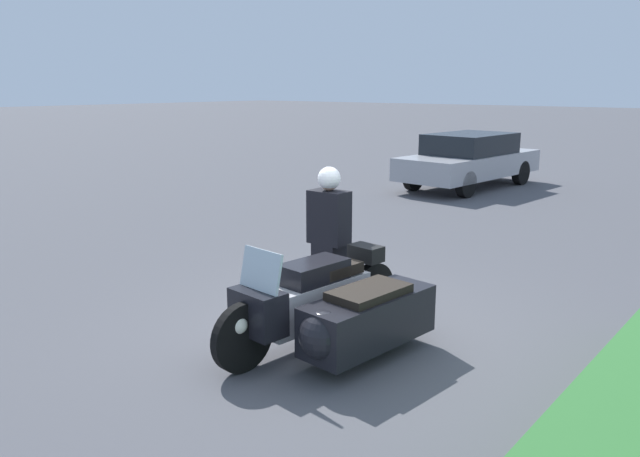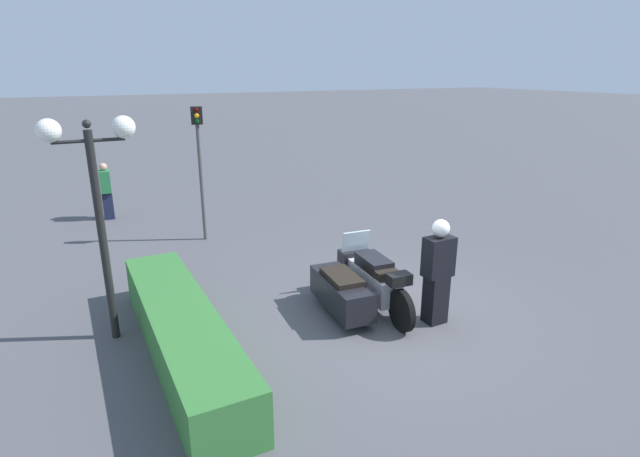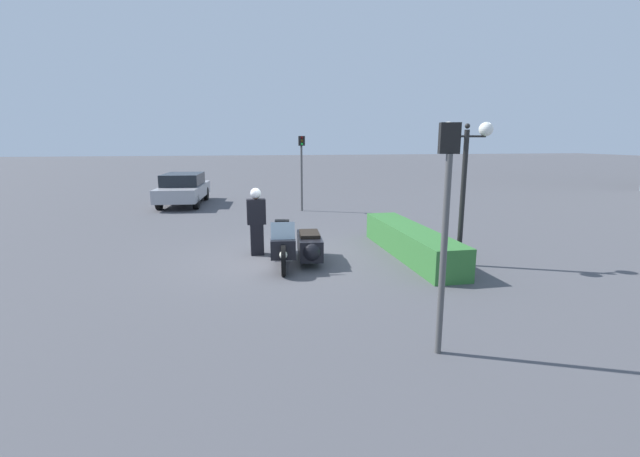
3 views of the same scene
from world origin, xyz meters
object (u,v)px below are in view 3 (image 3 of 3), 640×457
twin_lamp_post (465,157)px  parked_car_background (184,188)px  police_motorcycle (297,245)px  traffic_light_near (446,205)px  officer_rider (256,220)px  hedge_bush_curbside (410,242)px  traffic_light_far (302,162)px

twin_lamp_post → parked_car_background: bearing=-146.7°
police_motorcycle → traffic_light_near: bearing=21.0°
police_motorcycle → officer_rider: 1.47m
hedge_bush_curbside → traffic_light_far: size_ratio=1.51×
traffic_light_near → traffic_light_far: traffic_light_near is taller
police_motorcycle → hedge_bush_curbside: size_ratio=0.55×
traffic_light_far → parked_car_background: size_ratio=0.65×
twin_lamp_post → traffic_light_far: size_ratio=1.07×
traffic_light_far → parked_car_background: traffic_light_far is taller
hedge_bush_curbside → twin_lamp_post: 2.58m
twin_lamp_post → police_motorcycle: bearing=-102.6°
traffic_light_near → parked_car_background: 16.58m
hedge_bush_curbside → twin_lamp_post: (1.02, 0.83, 2.23)m
police_motorcycle → parked_car_background: parked_car_background is taller
hedge_bush_curbside → traffic_light_near: 5.54m
twin_lamp_post → parked_car_background: size_ratio=0.70×
police_motorcycle → parked_car_background: (-10.85, -3.85, 0.30)m
parked_car_background → hedge_bush_curbside: bearing=-142.8°
traffic_light_far → police_motorcycle: bearing=-13.0°
twin_lamp_post → traffic_light_near: 4.72m
twin_lamp_post → officer_rider: bearing=-111.9°
twin_lamp_post → parked_car_background: (-11.71, -7.69, -1.82)m
police_motorcycle → traffic_light_near: size_ratio=0.82×
hedge_bush_curbside → traffic_light_near: traffic_light_near is taller
parked_car_background → traffic_light_near: bearing=-157.1°
traffic_light_near → twin_lamp_post: bearing=-18.6°
hedge_bush_curbside → twin_lamp_post: size_ratio=1.41×
parked_car_background → traffic_light_far: bearing=-114.7°
traffic_light_near → traffic_light_far: bearing=13.6°
officer_rider → hedge_bush_curbside: 4.07m
police_motorcycle → parked_car_background: size_ratio=0.54×
traffic_light_far → twin_lamp_post: bearing=12.4°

